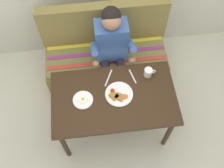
% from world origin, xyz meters
% --- Properties ---
extents(ground_plane, '(8.00, 8.00, 0.00)m').
position_xyz_m(ground_plane, '(0.00, 0.00, 0.00)').
color(ground_plane, beige).
extents(table, '(1.20, 0.70, 0.73)m').
position_xyz_m(table, '(0.00, 0.00, 0.65)').
color(table, black).
rests_on(table, ground).
extents(couch, '(1.44, 0.56, 1.00)m').
position_xyz_m(couch, '(0.00, 0.76, 0.33)').
color(couch, olive).
rests_on(couch, ground).
extents(person, '(0.45, 0.61, 1.21)m').
position_xyz_m(person, '(0.05, 0.59, 0.74)').
color(person, '#395C9D').
rests_on(person, ground).
extents(plate_breakfast, '(0.27, 0.27, 0.05)m').
position_xyz_m(plate_breakfast, '(0.05, 0.02, 0.74)').
color(plate_breakfast, white).
rests_on(plate_breakfast, table).
extents(plate_eggs, '(0.19, 0.19, 0.04)m').
position_xyz_m(plate_eggs, '(-0.30, -0.00, 0.74)').
color(plate_eggs, white).
rests_on(plate_eggs, table).
extents(coffee_mug, '(0.12, 0.08, 0.09)m').
position_xyz_m(coffee_mug, '(0.37, 0.21, 0.78)').
color(coffee_mug, white).
rests_on(coffee_mug, table).
extents(fork, '(0.06, 0.17, 0.00)m').
position_xyz_m(fork, '(0.21, 0.21, 0.73)').
color(fork, silver).
rests_on(fork, table).
extents(knife, '(0.10, 0.19, 0.00)m').
position_xyz_m(knife, '(-0.03, 0.22, 0.73)').
color(knife, silver).
rests_on(knife, table).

